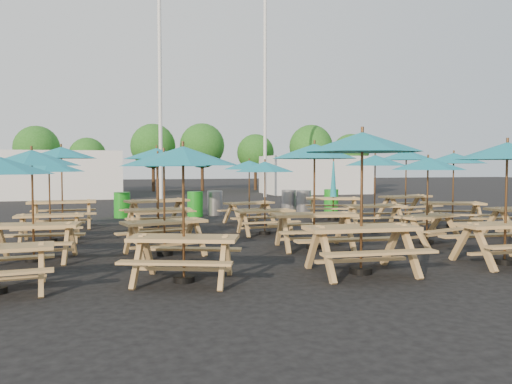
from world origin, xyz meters
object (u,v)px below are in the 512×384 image
object	(u,v)px
picnic_unit_13	(428,169)
waste_bin_3	(289,201)
picnic_unit_12	(507,159)
picnic_unit_8	(362,151)
waste_bin_1	(195,204)
picnic_unit_5	(164,166)
picnic_unit_4	(183,165)
picnic_unit_3	(61,158)
waste_bin_4	(304,202)
picnic_unit_1	(32,165)
waste_bin_2	(215,203)
picnic_unit_11	(249,169)
picnic_unit_19	(406,160)
picnic_unit_10	(265,171)
picnic_unit_15	(333,192)
waste_bin_0	(122,205)
picnic_unit_9	(314,158)
picnic_unit_18	(454,163)
picnic_unit_6	(158,165)
picnic_unit_2	(49,171)
picnic_unit_14	(375,165)
picnic_unit_7	(157,159)
waste_bin_5	(331,201)

from	to	relation	value
picnic_unit_13	waste_bin_3	world-z (taller)	picnic_unit_13
picnic_unit_12	picnic_unit_8	bearing A→B (deg)	-177.69
waste_bin_1	picnic_unit_5	bearing A→B (deg)	-102.72
picnic_unit_12	waste_bin_1	bearing A→B (deg)	114.31
picnic_unit_4	picnic_unit_12	world-z (taller)	picnic_unit_12
picnic_unit_12	picnic_unit_3	bearing A→B (deg)	138.82
waste_bin_4	picnic_unit_4	bearing A→B (deg)	-119.98
picnic_unit_1	waste_bin_2	xyz separation A→B (m)	(5.23, 8.36, -1.46)
picnic_unit_11	picnic_unit_19	bearing A→B (deg)	-19.20
picnic_unit_10	waste_bin_3	size ratio (longest dim) A/B	2.18
picnic_unit_10	picnic_unit_15	world-z (taller)	picnic_unit_15
waste_bin_0	waste_bin_3	bearing A→B (deg)	0.68
waste_bin_2	picnic_unit_15	bearing A→B (deg)	-38.14
picnic_unit_13	picnic_unit_9	bearing A→B (deg)	158.86
picnic_unit_9	picnic_unit_18	size ratio (longest dim) A/B	0.99
picnic_unit_19	waste_bin_2	bearing A→B (deg)	139.65
picnic_unit_4	waste_bin_2	distance (m)	11.33
picnic_unit_6	picnic_unit_15	size ratio (longest dim) A/B	0.94
picnic_unit_2	waste_bin_2	xyz separation A→B (m)	(5.26, 5.68, -1.31)
waste_bin_3	picnic_unit_5	bearing A→B (deg)	-124.13
picnic_unit_18	waste_bin_0	xyz separation A→B (m)	(-9.96, 5.75, -1.53)
picnic_unit_14	waste_bin_1	size ratio (longest dim) A/B	2.39
picnic_unit_4	picnic_unit_12	size ratio (longest dim) A/B	1.00
picnic_unit_5	picnic_unit_13	bearing A→B (deg)	-17.07
picnic_unit_3	waste_bin_4	distance (m)	9.27
picnic_unit_15	waste_bin_1	size ratio (longest dim) A/B	2.53
waste_bin_4	picnic_unit_6	bearing A→B (deg)	-140.24
picnic_unit_3	waste_bin_2	world-z (taller)	picnic_unit_3
picnic_unit_19	waste_bin_4	bearing A→B (deg)	122.99
picnic_unit_18	picnic_unit_4	bearing A→B (deg)	-130.64
picnic_unit_13	waste_bin_2	world-z (taller)	picnic_unit_13
waste_bin_0	picnic_unit_10	bearing A→B (deg)	-56.02
picnic_unit_18	waste_bin_2	distance (m)	8.81
picnic_unit_10	picnic_unit_4	bearing A→B (deg)	-121.30
picnic_unit_7	picnic_unit_10	size ratio (longest dim) A/B	1.26
picnic_unit_8	picnic_unit_10	distance (m)	5.38
picnic_unit_5	picnic_unit_6	bearing A→B (deg)	72.77
picnic_unit_1	waste_bin_5	distance (m)	13.25
picnic_unit_2	waste_bin_0	distance (m)	6.07
picnic_unit_11	waste_bin_2	world-z (taller)	picnic_unit_11
picnic_unit_15	waste_bin_0	distance (m)	7.77
picnic_unit_2	picnic_unit_12	world-z (taller)	picnic_unit_12
picnic_unit_8	picnic_unit_12	bearing A→B (deg)	3.46
picnic_unit_1	waste_bin_0	distance (m)	8.63
picnic_unit_3	picnic_unit_12	xyz separation A→B (m)	(8.99, -8.28, -0.11)
picnic_unit_19	picnic_unit_13	bearing A→B (deg)	-131.52
picnic_unit_5	waste_bin_1	bearing A→B (deg)	61.48
picnic_unit_12	picnic_unit_2	bearing A→B (deg)	150.46
picnic_unit_4	picnic_unit_13	world-z (taller)	picnic_unit_4
picnic_unit_6	picnic_unit_12	size ratio (longest dim) A/B	0.94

